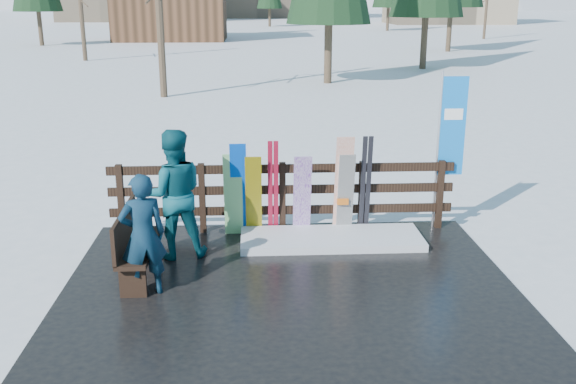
{
  "coord_description": "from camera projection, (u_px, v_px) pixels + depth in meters",
  "views": [
    {
      "loc": [
        -0.45,
        -7.75,
        3.75
      ],
      "look_at": [
        0.03,
        1.0,
        1.1
      ],
      "focal_mm": 40.0,
      "sensor_mm": 36.0,
      "label": 1
    }
  ],
  "objects": [
    {
      "name": "deck",
      "position": [
        290.0,
        290.0,
        8.51
      ],
      "size": [
        6.0,
        5.0,
        0.08
      ],
      "primitive_type": "cube",
      "color": "black",
      "rests_on": "ground"
    },
    {
      "name": "snowboard_3",
      "position": [
        302.0,
        195.0,
        10.21
      ],
      "size": [
        0.28,
        0.32,
        1.33
      ],
      "primitive_type": "cube",
      "rotation": [
        0.22,
        0.0,
        0.0
      ],
      "color": "silver",
      "rests_on": "deck"
    },
    {
      "name": "ski_pair_b",
      "position": [
        366.0,
        184.0,
        10.29
      ],
      "size": [
        0.17,
        0.2,
        1.62
      ],
      "color": "black",
      "rests_on": "deck"
    },
    {
      "name": "fence",
      "position": [
        282.0,
        192.0,
        10.41
      ],
      "size": [
        5.6,
        0.1,
        1.15
      ],
      "color": "black",
      "rests_on": "deck"
    },
    {
      "name": "person_back",
      "position": [
        174.0,
        194.0,
        9.29
      ],
      "size": [
        1.04,
        0.88,
        1.91
      ],
      "primitive_type": "imported",
      "rotation": [
        0.0,
        0.0,
        3.32
      ],
      "color": "#0D4E5D",
      "rests_on": "deck"
    },
    {
      "name": "snowboard_4",
      "position": [
        346.0,
        194.0,
        10.24
      ],
      "size": [
        0.26,
        0.28,
        1.35
      ],
      "primitive_type": "cube",
      "rotation": [
        0.19,
        0.0,
        0.0
      ],
      "color": "black",
      "rests_on": "deck"
    },
    {
      "name": "rental_flag",
      "position": [
        449.0,
        132.0,
        10.32
      ],
      "size": [
        0.45,
        0.04,
        2.6
      ],
      "color": "silver",
      "rests_on": "deck"
    },
    {
      "name": "ground",
      "position": [
        290.0,
        293.0,
        8.52
      ],
      "size": [
        700.0,
        700.0,
        0.0
      ],
      "primitive_type": "plane",
      "color": "white",
      "rests_on": "ground"
    },
    {
      "name": "snowboard_0",
      "position": [
        239.0,
        190.0,
        10.13
      ],
      "size": [
        0.25,
        0.36,
        1.55
      ],
      "primitive_type": "cube",
      "rotation": [
        0.22,
        0.0,
        0.0
      ],
      "color": "blue",
      "rests_on": "deck"
    },
    {
      "name": "person_front",
      "position": [
        143.0,
        235.0,
        8.09
      ],
      "size": [
        0.68,
        0.56,
        1.61
      ],
      "primitive_type": "imported",
      "rotation": [
        0.0,
        0.0,
        3.49
      ],
      "color": "#0E384A",
      "rests_on": "deck"
    },
    {
      "name": "snowboard_2",
      "position": [
        254.0,
        196.0,
        10.17
      ],
      "size": [
        0.26,
        0.32,
        1.34
      ],
      "primitive_type": "cube",
      "rotation": [
        0.21,
        0.0,
        0.0
      ],
      "color": "yellow",
      "rests_on": "deck"
    },
    {
      "name": "snow_patch",
      "position": [
        331.0,
        239.0,
        10.04
      ],
      "size": [
        2.83,
        1.0,
        0.12
      ],
      "primitive_type": "cube",
      "color": "white",
      "rests_on": "deck"
    },
    {
      "name": "snowboard_5",
      "position": [
        343.0,
        185.0,
        10.2
      ],
      "size": [
        0.28,
        0.35,
        1.64
      ],
      "primitive_type": "cube",
      "rotation": [
        0.19,
        0.0,
        0.0
      ],
      "color": "white",
      "rests_on": "deck"
    },
    {
      "name": "snowboard_1",
      "position": [
        233.0,
        195.0,
        10.15
      ],
      "size": [
        0.29,
        0.24,
        1.38
      ],
      "primitive_type": "cube",
      "rotation": [
        0.16,
        0.0,
        0.0
      ],
      "color": "silver",
      "rests_on": "deck"
    },
    {
      "name": "ski_pair_a",
      "position": [
        273.0,
        187.0,
        10.22
      ],
      "size": [
        0.16,
        0.25,
        1.56
      ],
      "color": "maroon",
      "rests_on": "deck"
    },
    {
      "name": "bench",
      "position": [
        134.0,
        242.0,
        8.65
      ],
      "size": [
        0.41,
        1.5,
        0.97
      ],
      "color": "black",
      "rests_on": "deck"
    }
  ]
}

